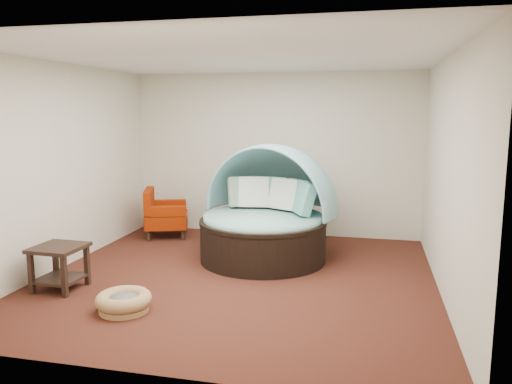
% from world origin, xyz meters
% --- Properties ---
extents(floor, '(5.00, 5.00, 0.00)m').
position_xyz_m(floor, '(0.00, 0.00, 0.00)').
color(floor, '#491E15').
rests_on(floor, ground).
extents(wall_back, '(5.00, 0.00, 5.00)m').
position_xyz_m(wall_back, '(0.00, 2.50, 1.40)').
color(wall_back, beige).
rests_on(wall_back, floor).
extents(wall_front, '(5.00, 0.00, 5.00)m').
position_xyz_m(wall_front, '(0.00, -2.50, 1.40)').
color(wall_front, beige).
rests_on(wall_front, floor).
extents(wall_left, '(0.00, 5.00, 5.00)m').
position_xyz_m(wall_left, '(-2.50, 0.00, 1.40)').
color(wall_left, beige).
rests_on(wall_left, floor).
extents(wall_right, '(0.00, 5.00, 5.00)m').
position_xyz_m(wall_right, '(2.50, 0.00, 1.40)').
color(wall_right, beige).
rests_on(wall_right, floor).
extents(ceiling, '(5.00, 5.00, 0.00)m').
position_xyz_m(ceiling, '(0.00, 0.00, 2.80)').
color(ceiling, white).
rests_on(ceiling, wall_back).
extents(canopy_daybed, '(2.34, 2.30, 1.69)m').
position_xyz_m(canopy_daybed, '(0.18, 0.97, 0.78)').
color(canopy_daybed, black).
rests_on(canopy_daybed, floor).
extents(pet_basket, '(0.69, 0.69, 0.21)m').
position_xyz_m(pet_basket, '(-0.92, -1.33, 0.11)').
color(pet_basket, olive).
rests_on(pet_basket, floor).
extents(red_armchair, '(0.91, 0.91, 0.84)m').
position_xyz_m(red_armchair, '(-1.82, 1.82, 0.39)').
color(red_armchair, black).
rests_on(red_armchair, floor).
extents(side_table, '(0.59, 0.59, 0.54)m').
position_xyz_m(side_table, '(-2.00, -0.88, 0.35)').
color(side_table, black).
rests_on(side_table, floor).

